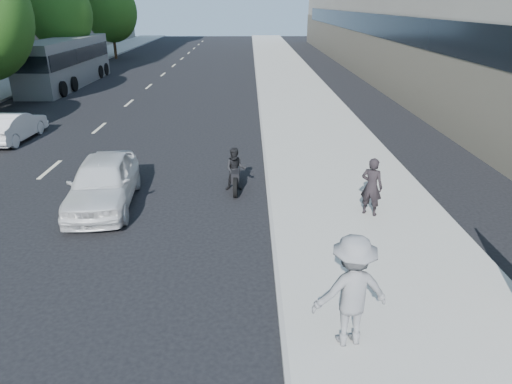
{
  "coord_description": "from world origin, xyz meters",
  "views": [
    {
      "loc": [
        0.86,
        -7.93,
        5.69
      ],
      "look_at": [
        1.03,
        3.41,
        0.97
      ],
      "focal_mm": 32.0,
      "sensor_mm": 36.0,
      "label": 1
    }
  ],
  "objects_px": {
    "white_sedan_mid": "(13,127)",
    "jogger": "(351,291)",
    "bus": "(66,63)",
    "pedestrian_woman": "(372,187)",
    "motorcycle": "(236,171)",
    "white_sedan_near": "(103,182)"
  },
  "relations": [
    {
      "from": "motorcycle",
      "to": "bus",
      "type": "bearing_deg",
      "value": 122.69
    },
    {
      "from": "pedestrian_woman",
      "to": "motorcycle",
      "type": "height_order",
      "value": "pedestrian_woman"
    },
    {
      "from": "bus",
      "to": "pedestrian_woman",
      "type": "bearing_deg",
      "value": -53.12
    },
    {
      "from": "pedestrian_woman",
      "to": "bus",
      "type": "height_order",
      "value": "bus"
    },
    {
      "from": "pedestrian_woman",
      "to": "white_sedan_near",
      "type": "distance_m",
      "value": 7.82
    },
    {
      "from": "white_sedan_mid",
      "to": "bus",
      "type": "height_order",
      "value": "bus"
    },
    {
      "from": "jogger",
      "to": "motorcycle",
      "type": "relative_size",
      "value": 1.01
    },
    {
      "from": "pedestrian_woman",
      "to": "white_sedan_near",
      "type": "relative_size",
      "value": 0.38
    },
    {
      "from": "bus",
      "to": "white_sedan_mid",
      "type": "bearing_deg",
      "value": -78.03
    },
    {
      "from": "jogger",
      "to": "white_sedan_mid",
      "type": "xyz_separation_m",
      "value": [
        -12.13,
        13.37,
        -0.55
      ]
    },
    {
      "from": "jogger",
      "to": "bus",
      "type": "relative_size",
      "value": 0.17
    },
    {
      "from": "bus",
      "to": "white_sedan_near",
      "type": "bearing_deg",
      "value": -66.92
    },
    {
      "from": "pedestrian_woman",
      "to": "white_sedan_mid",
      "type": "relative_size",
      "value": 0.43
    },
    {
      "from": "white_sedan_near",
      "to": "bus",
      "type": "xyz_separation_m",
      "value": [
        -8.97,
        21.82,
        0.89
      ]
    },
    {
      "from": "white_sedan_mid",
      "to": "motorcycle",
      "type": "bearing_deg",
      "value": 151.3
    },
    {
      "from": "white_sedan_mid",
      "to": "pedestrian_woman",
      "type": "bearing_deg",
      "value": 151.4
    },
    {
      "from": "jogger",
      "to": "white_sedan_near",
      "type": "height_order",
      "value": "jogger"
    },
    {
      "from": "bus",
      "to": "jogger",
      "type": "bearing_deg",
      "value": -61.07
    },
    {
      "from": "white_sedan_mid",
      "to": "motorcycle",
      "type": "distance_m",
      "value": 11.6
    },
    {
      "from": "white_sedan_mid",
      "to": "jogger",
      "type": "bearing_deg",
      "value": 134.26
    },
    {
      "from": "white_sedan_near",
      "to": "motorcycle",
      "type": "distance_m",
      "value": 4.09
    },
    {
      "from": "white_sedan_mid",
      "to": "motorcycle",
      "type": "height_order",
      "value": "motorcycle"
    }
  ]
}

